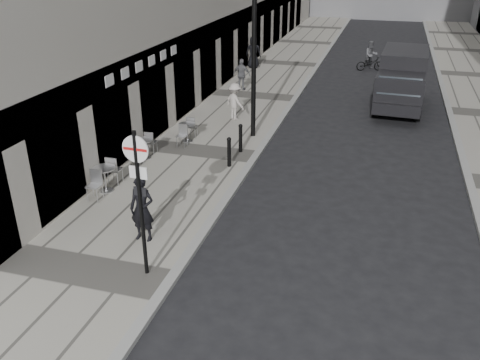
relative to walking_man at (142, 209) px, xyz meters
The scene contains 14 objects.
sidewalk 13.74m from the walking_man, 92.97° to the left, with size 4.00×60.00×0.12m, color gray.
walking_man is the anchor object (origin of this frame).
sign_post 1.99m from the walking_man, 62.26° to the right, with size 0.58×0.10×3.39m.
lamppost 8.63m from the walking_man, 85.13° to the left, with size 0.30×0.30×6.77m.
bollard_near 6.40m from the walking_man, 83.80° to the left, with size 0.13×0.13×0.96m, color black.
bollard_far 5.05m from the walking_man, 82.13° to the left, with size 0.13×0.13×0.96m, color black.
panel_van 15.28m from the walking_man, 66.47° to the left, with size 2.25×5.42×2.50m.
cyclist 21.65m from the walking_man, 78.30° to the left, with size 1.69×1.04×1.72m.
pedestrian_a 14.53m from the walking_man, 96.23° to the left, with size 0.92×0.38×1.57m, color slate.
pedestrian_b 9.87m from the walking_man, 93.28° to the left, with size 0.99×0.57×1.53m, color #B7AFA9.
pedestrian_c 19.64m from the walking_man, 96.76° to the left, with size 0.90×0.58×1.84m, color black.
cafe_table_near 3.19m from the walking_man, 136.93° to the left, with size 0.70×1.58×0.90m.
cafe_table_mid 5.36m from the walking_man, 115.63° to the left, with size 0.63×1.43×0.82m.
cafe_table_far 6.97m from the walking_man, 102.54° to the left, with size 0.63×1.42×0.81m.
Camera 1 is at (4.07, -5.56, 6.89)m, focal length 38.00 mm.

